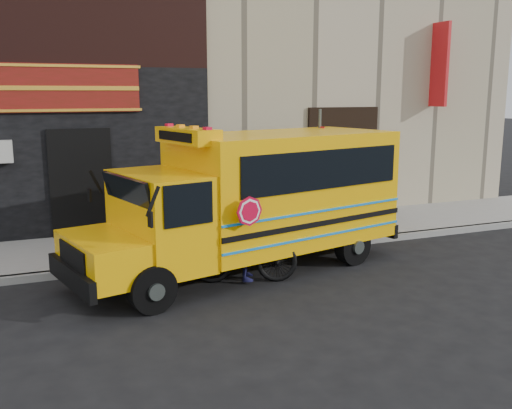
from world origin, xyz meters
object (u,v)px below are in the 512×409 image
object	(u,v)px
school_bus	(258,196)
sign_pole	(319,170)
bicycle	(244,252)
cyclist	(247,235)

from	to	relation	value
school_bus	sign_pole	world-z (taller)	sign_pole
school_bus	bicycle	size ratio (longest dim) A/B	3.59
sign_pole	cyclist	bearing A→B (deg)	-141.99
bicycle	school_bus	bearing A→B (deg)	-19.29
bicycle	cyclist	bearing A→B (deg)	-29.88
school_bus	bicycle	world-z (taller)	school_bus
cyclist	bicycle	bearing A→B (deg)	148.26
school_bus	bicycle	distance (m)	1.31
bicycle	cyclist	world-z (taller)	cyclist
cyclist	sign_pole	bearing A→B (deg)	-35.28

